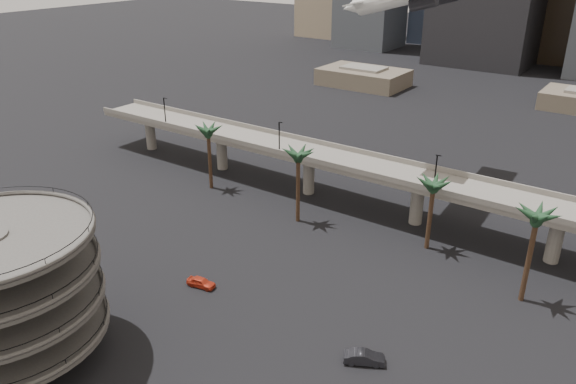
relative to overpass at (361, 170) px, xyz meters
The scene contains 6 objects.
ground 55.48m from the overpass, 90.00° to the right, with size 700.00×700.00×0.00m, color black.
overpass is the anchor object (origin of this frame).
palm_trees 14.52m from the overpass, 34.03° to the right, with size 76.40×18.40×14.00m.
low_buildings 87.69m from the overpass, 85.49° to the left, with size 135.00×27.50×6.80m.
car_a 36.72m from the overpass, 98.74° to the right, with size 1.68×4.18×1.42m, color red.
car_b 42.33m from the overpass, 60.45° to the right, with size 1.67×4.80×1.58m, color black.
Camera 1 is at (42.92, -27.97, 44.25)m, focal length 35.00 mm.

